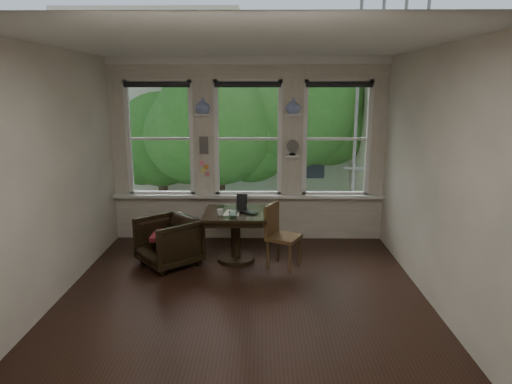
{
  "coord_description": "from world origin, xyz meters",
  "views": [
    {
      "loc": [
        0.23,
        -5.25,
        2.53
      ],
      "look_at": [
        0.15,
        0.9,
        1.11
      ],
      "focal_mm": 32.0,
      "sensor_mm": 36.0,
      "label": 1
    }
  ],
  "objects_px": {
    "side_chair_right": "(284,237)",
    "mug": "(220,212)",
    "armchair_left": "(169,242)",
    "laptop": "(245,213)",
    "table": "(236,236)"
  },
  "relations": [
    {
      "from": "laptop",
      "to": "mug",
      "type": "bearing_deg",
      "value": -137.49
    },
    {
      "from": "table",
      "to": "armchair_left",
      "type": "xyz_separation_m",
      "value": [
        -0.96,
        -0.19,
        -0.02
      ]
    },
    {
      "from": "table",
      "to": "side_chair_right",
      "type": "distance_m",
      "value": 0.75
    },
    {
      "from": "side_chair_right",
      "to": "mug",
      "type": "xyz_separation_m",
      "value": [
        -0.91,
        0.09,
        0.33
      ]
    },
    {
      "from": "table",
      "to": "laptop",
      "type": "distance_m",
      "value": 0.42
    },
    {
      "from": "armchair_left",
      "to": "mug",
      "type": "relative_size",
      "value": 8.13
    },
    {
      "from": "table",
      "to": "laptop",
      "type": "height_order",
      "value": "laptop"
    },
    {
      "from": "table",
      "to": "side_chair_right",
      "type": "bearing_deg",
      "value": -20.66
    },
    {
      "from": "armchair_left",
      "to": "mug",
      "type": "distance_m",
      "value": 0.87
    },
    {
      "from": "table",
      "to": "armchair_left",
      "type": "relative_size",
      "value": 1.16
    },
    {
      "from": "side_chair_right",
      "to": "laptop",
      "type": "relative_size",
      "value": 2.93
    },
    {
      "from": "armchair_left",
      "to": "laptop",
      "type": "bearing_deg",
      "value": 54.21
    },
    {
      "from": "laptop",
      "to": "side_chair_right",
      "type": "bearing_deg",
      "value": 13.3
    },
    {
      "from": "laptop",
      "to": "armchair_left",
      "type": "bearing_deg",
      "value": -145.08
    },
    {
      "from": "side_chair_right",
      "to": "mug",
      "type": "relative_size",
      "value": 9.6
    }
  ]
}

